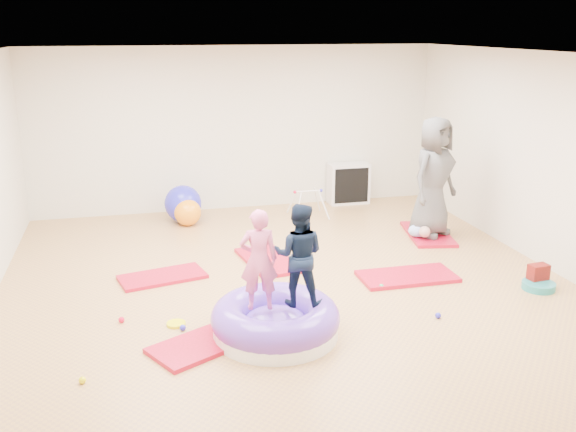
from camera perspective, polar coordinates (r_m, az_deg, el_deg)
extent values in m
cube|color=#A5764C|center=(7.78, 0.54, -6.98)|extent=(7.00, 8.00, 0.01)
cube|color=silver|center=(7.14, 0.60, 14.09)|extent=(7.00, 8.00, 0.01)
cube|color=beige|center=(11.18, -4.61, 7.72)|extent=(7.00, 0.01, 2.80)
cube|color=beige|center=(3.81, 16.05, -10.73)|extent=(7.00, 0.01, 2.80)
cube|color=beige|center=(8.86, 23.11, 4.12)|extent=(0.01, 8.00, 2.80)
cube|color=red|center=(6.68, -7.19, -11.08)|extent=(1.29, 1.05, 0.05)
cube|color=red|center=(8.40, -11.10, -5.32)|extent=(1.16, 0.76, 0.04)
cube|color=red|center=(8.79, -1.80, -3.97)|extent=(0.76, 1.24, 0.05)
cube|color=red|center=(8.38, 10.55, -5.30)|extent=(1.23, 0.62, 0.05)
cube|color=red|center=(10.12, 12.33, -1.57)|extent=(0.82, 1.30, 0.05)
cylinder|color=white|center=(6.78, -1.13, -10.01)|extent=(1.30, 1.30, 0.15)
torus|color=#653ABF|center=(6.72, -1.13, -8.97)|extent=(1.34, 1.34, 0.36)
ellipsoid|color=#653ABF|center=(6.76, -1.13, -9.61)|extent=(0.71, 0.71, 0.32)
imported|color=#DE5D92|center=(6.40, -2.62, -3.48)|extent=(0.41, 0.30, 1.05)
imported|color=black|center=(6.49, 0.98, -3.06)|extent=(0.64, 0.58, 1.08)
imported|color=#4B4B4B|center=(9.80, 12.80, 3.41)|extent=(1.04, 0.93, 1.79)
ellipsoid|color=#99B6F8|center=(9.85, 11.63, -1.24)|extent=(0.36, 0.23, 0.21)
sphere|color=tan|center=(9.70, 12.05, -1.39)|extent=(0.17, 0.17, 0.17)
sphere|color=#F0EC03|center=(6.26, -17.81, -13.73)|extent=(0.07, 0.07, 0.07)
sphere|color=#2927CD|center=(6.99, -9.34, -9.77)|extent=(0.07, 0.07, 0.07)
sphere|color=#F0EC03|center=(7.29, -1.35, -8.39)|extent=(0.07, 0.07, 0.07)
sphere|color=green|center=(8.00, 8.30, -6.23)|extent=(0.07, 0.07, 0.07)
sphere|color=red|center=(7.30, -14.59, -8.92)|extent=(0.07, 0.07, 0.07)
sphere|color=#2927CD|center=(7.36, 13.20, -8.61)|extent=(0.07, 0.07, 0.07)
sphere|color=#2927CD|center=(7.14, -0.05, -8.93)|extent=(0.07, 0.07, 0.07)
sphere|color=#2927CD|center=(10.67, -9.31, 1.10)|extent=(0.61, 0.61, 0.61)
sphere|color=orange|center=(10.46, -8.91, 0.32)|extent=(0.43, 0.43, 0.43)
cylinder|color=silver|center=(10.52, 0.93, 0.80)|extent=(0.18, 0.18, 0.47)
cylinder|color=silver|center=(10.89, 0.39, 1.35)|extent=(0.18, 0.18, 0.47)
cylinder|color=silver|center=(10.63, 3.22, 0.95)|extent=(0.18, 0.18, 0.47)
cylinder|color=silver|center=(11.00, 2.61, 1.50)|extent=(0.18, 0.18, 0.47)
cylinder|color=silver|center=(10.71, 1.80, 2.21)|extent=(0.46, 0.03, 0.03)
sphere|color=red|center=(10.65, 0.62, 2.14)|extent=(0.05, 0.05, 0.05)
sphere|color=#2927CD|center=(10.77, 2.97, 2.29)|extent=(0.05, 0.05, 0.05)
cube|color=silver|center=(11.68, 5.38, 2.90)|extent=(0.73, 0.35, 0.73)
cube|color=black|center=(11.52, 5.66, 2.71)|extent=(0.63, 0.02, 0.63)
cube|color=silver|center=(11.63, 5.47, 2.84)|extent=(0.02, 0.25, 0.64)
cube|color=silver|center=(11.63, 5.47, 2.84)|extent=(0.64, 0.25, 0.02)
cylinder|color=teal|center=(8.49, 21.38, -5.80)|extent=(0.40, 0.40, 0.09)
cube|color=red|center=(8.55, 21.33, -4.93)|extent=(0.26, 0.18, 0.28)
cylinder|color=#F0EC03|center=(7.12, -9.92, -9.43)|extent=(0.21, 0.21, 0.03)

